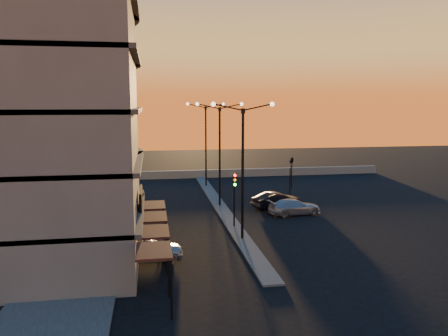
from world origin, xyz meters
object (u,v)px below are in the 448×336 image
(car_hatchback, at_px, (147,250))
(car_wagon, at_px, (294,207))
(car_sedan, at_px, (277,200))
(traffic_light_main, at_px, (235,191))
(streetlamp_mid, at_px, (220,146))

(car_hatchback, height_order, car_wagon, car_hatchback)
(car_hatchback, distance_m, car_sedan, 16.36)
(traffic_light_main, distance_m, car_hatchback, 9.15)
(streetlamp_mid, distance_m, car_wagon, 8.56)
(streetlamp_mid, height_order, traffic_light_main, streetlamp_mid)
(traffic_light_main, bearing_deg, car_hatchback, -137.00)
(streetlamp_mid, xyz_separation_m, car_hatchback, (-6.50, -13.19, -4.86))
(streetlamp_mid, xyz_separation_m, car_wagon, (5.85, -3.85, -4.93))
(car_wagon, bearing_deg, traffic_light_main, 111.89)
(car_hatchback, xyz_separation_m, car_sedan, (11.50, 11.63, -0.00))
(traffic_light_main, xyz_separation_m, car_hatchback, (-6.50, -6.06, -2.15))
(traffic_light_main, distance_m, car_sedan, 7.79)
(traffic_light_main, bearing_deg, car_wagon, 29.27)
(car_hatchback, bearing_deg, traffic_light_main, -51.42)
(car_sedan, relative_size, car_wagon, 0.98)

